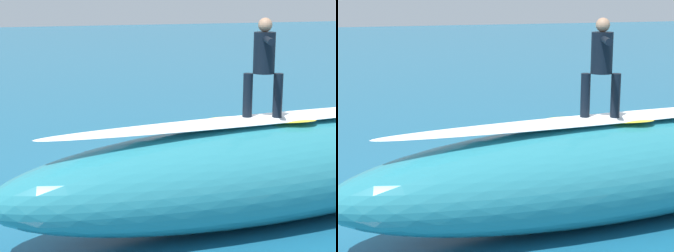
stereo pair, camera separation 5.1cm
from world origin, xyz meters
TOP-DOWN VIEW (x-y plane):
  - ground_plane at (0.00, 0.00)m, footprint 120.00×120.00m
  - wave_crest at (-0.54, 1.96)m, footprint 9.82×2.72m
  - wave_foam_lip at (-0.54, 1.96)m, footprint 8.29×1.23m
  - surfboard_riding at (-0.19, 1.98)m, footprint 1.87×1.16m
  - surfer_riding at (-0.19, 1.98)m, footprint 0.66×1.48m
  - surfboard_paddling at (1.80, -1.71)m, footprint 0.69×2.20m
  - surfer_paddling at (1.79, -1.84)m, footprint 0.40×1.67m
  - foam_patch_near at (-2.03, -0.24)m, footprint 1.04×0.94m

SIDE VIEW (x-z plane):
  - ground_plane at x=0.00m, z-range 0.00..0.00m
  - surfboard_paddling at x=1.80m, z-range 0.00..0.06m
  - foam_patch_near at x=-2.03m, z-range 0.00..0.16m
  - surfer_paddling at x=1.79m, z-range 0.04..0.34m
  - wave_crest at x=-0.54m, z-range 0.00..1.73m
  - surfboard_riding at x=-0.19m, z-range 1.73..1.79m
  - wave_foam_lip at x=-0.54m, z-range 1.73..1.81m
  - surfer_riding at x=-0.19m, z-range 1.93..3.56m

